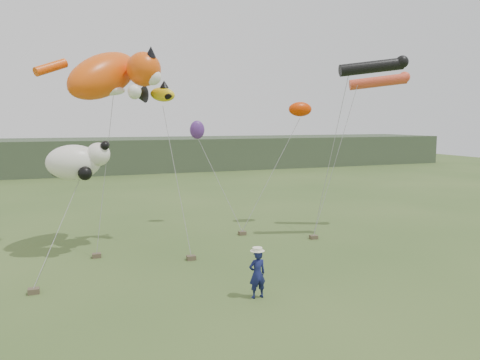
% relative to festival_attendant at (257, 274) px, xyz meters
% --- Properties ---
extents(ground, '(120.00, 120.00, 0.00)m').
position_rel_festival_attendant_xyz_m(ground, '(0.76, 1.04, -0.86)').
color(ground, '#385123').
rests_on(ground, ground).
extents(headland, '(90.00, 13.00, 4.00)m').
position_rel_festival_attendant_xyz_m(headland, '(-2.35, 45.73, 1.06)').
color(headland, '#2D3D28').
rests_on(headland, ground).
extents(festival_attendant, '(0.65, 0.45, 1.72)m').
position_rel_festival_attendant_xyz_m(festival_attendant, '(0.00, 0.00, 0.00)').
color(festival_attendant, '#151A4F').
rests_on(festival_attendant, ground).
extents(sandbag_anchors, '(13.76, 5.84, 0.20)m').
position_rel_festival_attendant_xyz_m(sandbag_anchors, '(-0.91, 6.16, -0.76)').
color(sandbag_anchors, brown).
rests_on(sandbag_anchors, ground).
extents(cat_kite, '(5.67, 4.45, 3.35)m').
position_rel_festival_attendant_xyz_m(cat_kite, '(-3.86, 8.48, 7.47)').
color(cat_kite, '#EC510C').
rests_on(cat_kite, ground).
extents(fish_kite, '(2.33, 1.53, 1.11)m').
position_rel_festival_attendant_xyz_m(fish_kite, '(-1.83, 8.92, 6.65)').
color(fish_kite, yellow).
rests_on(fish_kite, ground).
extents(tube_kites, '(5.26, 3.70, 1.60)m').
position_rel_festival_attendant_xyz_m(tube_kites, '(9.89, 6.66, 7.85)').
color(tube_kites, black).
rests_on(tube_kites, ground).
extents(panda_kite, '(2.80, 1.81, 1.74)m').
position_rel_festival_attendant_xyz_m(panda_kite, '(-5.57, 7.66, 3.51)').
color(panda_kite, white).
rests_on(panda_kite, ground).
extents(misc_kites, '(6.84, 2.94, 2.17)m').
position_rel_festival_attendant_xyz_m(misc_kites, '(4.97, 10.99, 5.57)').
color(misc_kites, '#DC3500').
rests_on(misc_kites, ground).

